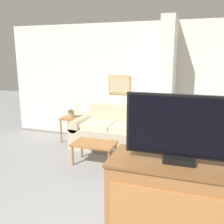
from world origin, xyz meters
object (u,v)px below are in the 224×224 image
(couch, at_px, (114,132))
(tv_dresser, at_px, (175,224))
(coffee_table, at_px, (94,145))
(tv, at_px, (181,129))
(table_lamp, at_px, (71,104))

(couch, xyz_separation_m, tv_dresser, (1.49, -2.95, 0.24))
(coffee_table, height_order, tv, tv)
(couch, bearing_deg, tv_dresser, -63.26)
(coffee_table, xyz_separation_m, tv_dresser, (1.56, -2.03, 0.21))
(tv_dresser, bearing_deg, couch, 116.74)
(table_lamp, relative_size, tv, 0.53)
(table_lamp, xyz_separation_m, tv_dresser, (2.51, -3.00, -0.31))
(coffee_table, distance_m, tv, 2.76)
(couch, xyz_separation_m, tv, (1.49, -2.95, 1.06))
(table_lamp, distance_m, tv, 3.95)
(coffee_table, relative_size, tv_dresser, 0.69)
(tv_dresser, xyz_separation_m, tv, (-0.00, 0.00, 0.82))
(couch, height_order, coffee_table, couch)
(table_lamp, bearing_deg, tv_dresser, -50.13)
(tv_dresser, bearing_deg, coffee_table, 127.46)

